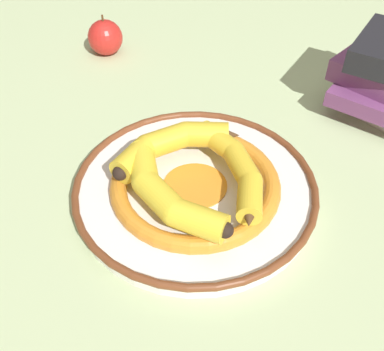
{
  "coord_description": "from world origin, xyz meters",
  "views": [
    {
      "loc": [
        -0.4,
        -0.02,
        0.46
      ],
      "look_at": [
        0.04,
        0.0,
        0.04
      ],
      "focal_mm": 42.0,
      "sensor_mm": 36.0,
      "label": 1
    }
  ],
  "objects_px": {
    "decorative_bowl": "(192,187)",
    "apple": "(105,38)",
    "banana_c": "(172,143)",
    "banana_a": "(164,192)",
    "banana_b": "(237,168)"
  },
  "relations": [
    {
      "from": "decorative_bowl",
      "to": "banana_a",
      "type": "xyz_separation_m",
      "value": [
        -0.05,
        0.03,
        0.04
      ]
    },
    {
      "from": "banana_c",
      "to": "decorative_bowl",
      "type": "bearing_deg",
      "value": 91.05
    },
    {
      "from": "banana_a",
      "to": "banana_c",
      "type": "bearing_deg",
      "value": 138.01
    },
    {
      "from": "decorative_bowl",
      "to": "apple",
      "type": "relative_size",
      "value": 4.11
    },
    {
      "from": "banana_b",
      "to": "apple",
      "type": "height_order",
      "value": "apple"
    },
    {
      "from": "banana_b",
      "to": "banana_a",
      "type": "bearing_deg",
      "value": 98.53
    },
    {
      "from": "decorative_bowl",
      "to": "apple",
      "type": "xyz_separation_m",
      "value": [
        0.4,
        0.2,
        0.02
      ]
    },
    {
      "from": "banana_a",
      "to": "apple",
      "type": "height_order",
      "value": "apple"
    },
    {
      "from": "decorative_bowl",
      "to": "banana_a",
      "type": "height_order",
      "value": "banana_a"
    },
    {
      "from": "banana_a",
      "to": "banana_c",
      "type": "relative_size",
      "value": 0.98
    },
    {
      "from": "banana_a",
      "to": "decorative_bowl",
      "type": "bearing_deg",
      "value": 104.26
    },
    {
      "from": "banana_c",
      "to": "apple",
      "type": "distance_m",
      "value": 0.39
    },
    {
      "from": "decorative_bowl",
      "to": "banana_b",
      "type": "relative_size",
      "value": 1.76
    },
    {
      "from": "banana_a",
      "to": "apple",
      "type": "bearing_deg",
      "value": 159.29
    },
    {
      "from": "decorative_bowl",
      "to": "banana_a",
      "type": "bearing_deg",
      "value": 145.54
    }
  ]
}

